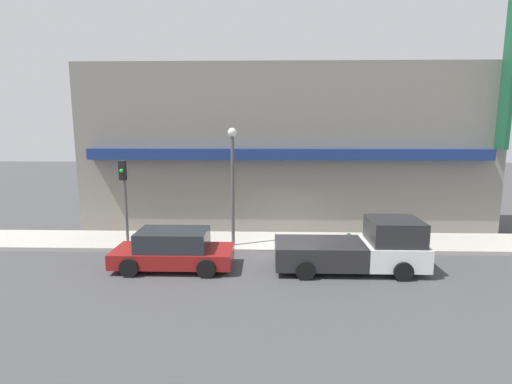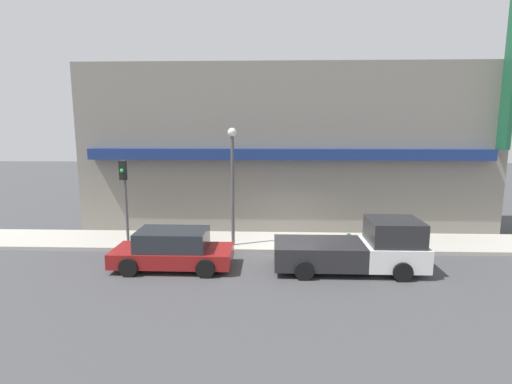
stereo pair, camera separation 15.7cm
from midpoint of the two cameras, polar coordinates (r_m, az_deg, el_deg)
name	(u,v)px [view 1 (the left image)]	position (r m, az deg, el deg)	size (l,w,h in m)	color
ground_plane	(290,254)	(16.52, 4.56, -8.78)	(80.00, 80.00, 0.00)	#424244
sidewalk	(288,242)	(17.80, 4.34, -7.14)	(36.00, 2.74, 0.17)	#ADA89E
building	(287,149)	(19.93, 4.17, 6.15)	(19.80, 3.80, 10.91)	gray
pickup_truck	(359,248)	(14.93, 14.25, -7.80)	(5.30, 2.18, 1.89)	white
parked_car	(173,250)	(15.02, -12.02, -8.08)	(4.32, 2.02, 1.43)	maroon
fire_hydrant	(348,240)	(17.05, 12.81, -6.72)	(0.21, 0.21, 0.63)	#196633
street_lamp	(233,172)	(16.44, -3.64, 2.89)	(0.36, 0.36, 4.91)	#4C4C4C
traffic_light	(124,187)	(17.65, -18.56, 0.68)	(0.28, 0.42, 3.56)	#4C4C4C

